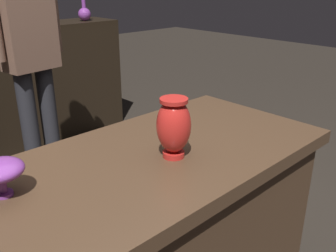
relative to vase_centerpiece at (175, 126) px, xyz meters
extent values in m
cube|color=#422D1E|center=(0.00, 0.06, -0.53)|extent=(1.10, 0.59, 0.75)
cube|color=#422D1E|center=(0.00, 0.06, -0.13)|extent=(1.20, 0.64, 0.05)
cylinder|color=red|center=(0.00, 0.00, -0.10)|extent=(0.07, 0.07, 0.02)
ellipsoid|color=red|center=(0.00, 0.00, 0.00)|extent=(0.11, 0.11, 0.18)
cylinder|color=red|center=(0.00, 0.00, 0.09)|extent=(0.09, 0.09, 0.01)
cylinder|color=#7A388E|center=(-0.50, 0.15, -0.10)|extent=(0.05, 0.05, 0.01)
cylinder|color=#7A388E|center=(-0.50, 0.15, -0.08)|extent=(0.02, 0.02, 0.04)
ellipsoid|color=#7A388E|center=(-0.50, 0.15, -0.03)|extent=(0.13, 0.13, 0.05)
sphere|color=#7A388E|center=(1.04, 2.20, 0.14)|extent=(0.11, 0.11, 0.11)
cylinder|color=#7A388E|center=(1.04, 2.20, 0.25)|extent=(0.03, 0.03, 0.13)
cylinder|color=#232328|center=(0.26, 1.47, -0.50)|extent=(0.11, 0.11, 0.82)
cylinder|color=#232328|center=(0.11, 1.45, -0.50)|extent=(0.11, 0.11, 0.82)
cube|color=brown|center=(0.18, 1.46, 0.23)|extent=(0.34, 0.23, 0.65)
cylinder|color=brown|center=(0.38, 1.49, 0.26)|extent=(0.07, 0.07, 0.55)
camera|label=1|loc=(-0.78, -0.79, 0.45)|focal=39.71mm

